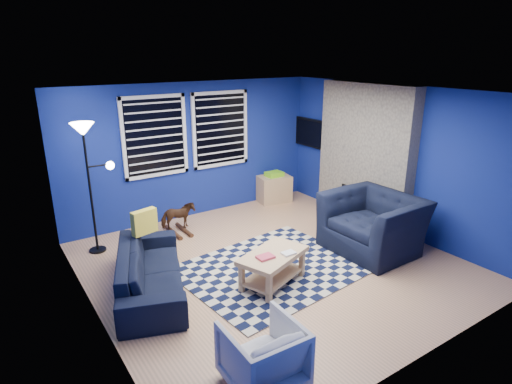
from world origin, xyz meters
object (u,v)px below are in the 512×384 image
(armchair_bent, at_px, (263,355))
(armchair_big, at_px, (373,224))
(tv, at_px, (312,133))
(rocking_horse, at_px, (178,216))
(coffee_table, at_px, (273,262))
(sofa, at_px, (150,270))
(cabinet, at_px, (274,188))
(floor_lamp, at_px, (86,148))

(armchair_bent, bearing_deg, armchair_big, -153.40)
(tv, distance_m, rocking_horse, 3.31)
(tv, height_order, rocking_horse, tv)
(armchair_big, height_order, coffee_table, armchair_big)
(sofa, bearing_deg, tv, -48.27)
(cabinet, bearing_deg, rocking_horse, -159.93)
(cabinet, distance_m, floor_lamp, 3.95)
(cabinet, bearing_deg, armchair_bent, -117.31)
(sofa, bearing_deg, armchair_bent, -153.09)
(sofa, distance_m, floor_lamp, 2.12)
(armchair_bent, distance_m, rocking_horse, 3.80)
(sofa, height_order, rocking_horse, sofa)
(coffee_table, distance_m, floor_lamp, 3.19)
(tv, relative_size, rocking_horse, 1.76)
(rocking_horse, relative_size, cabinet, 0.79)
(coffee_table, relative_size, cabinet, 1.52)
(sofa, xyz_separation_m, rocking_horse, (1.07, 1.53, 0.02))
(armchair_bent, relative_size, rocking_horse, 1.23)
(cabinet, bearing_deg, tv, -7.81)
(armchair_bent, bearing_deg, tv, -133.33)
(tv, height_order, armchair_bent, tv)
(armchair_big, bearing_deg, cabinet, 177.10)
(armchair_big, xyz_separation_m, armchair_bent, (-3.07, -1.40, -0.13))
(armchair_big, relative_size, armchair_bent, 1.96)
(rocking_horse, bearing_deg, tv, -77.71)
(sofa, xyz_separation_m, floor_lamp, (-0.26, 1.60, 1.37))
(sofa, relative_size, floor_lamp, 0.99)
(sofa, height_order, armchair_bent, armchair_bent)
(tv, distance_m, sofa, 4.66)
(sofa, height_order, cabinet, cabinet)
(sofa, xyz_separation_m, armchair_big, (3.35, -0.78, 0.15))
(tv, bearing_deg, cabinet, 162.16)
(cabinet, height_order, floor_lamp, floor_lamp)
(tv, bearing_deg, coffee_table, -138.45)
(armchair_big, bearing_deg, tv, 159.67)
(tv, height_order, armchair_big, tv)
(rocking_horse, distance_m, floor_lamp, 1.91)
(tv, height_order, sofa, tv)
(armchair_bent, relative_size, floor_lamp, 0.34)
(armchair_big, bearing_deg, floor_lamp, -124.59)
(floor_lamp, bearing_deg, tv, 1.29)
(armchair_bent, distance_m, cabinet, 5.19)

